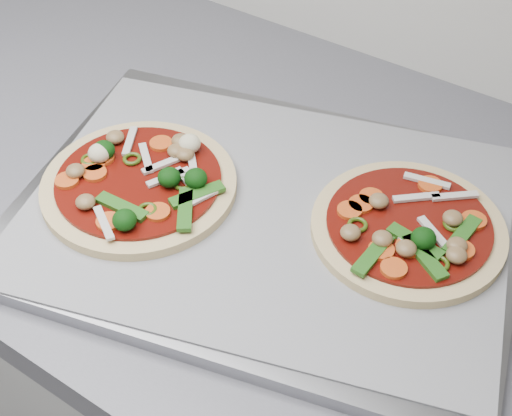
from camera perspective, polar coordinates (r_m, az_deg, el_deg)
The scene contains 5 objects.
countertop at distance 0.76m, azimuth 7.44°, elevation -2.48°, with size 3.60×0.60×0.04m, color slate.
baking_tray at distance 0.73m, azimuth 0.81°, elevation -0.69°, with size 0.50×0.37×0.02m, color gray.
parchment at distance 0.73m, azimuth 0.82°, elevation -0.17°, with size 0.48×0.35×0.00m, color gray.
pizza_left at distance 0.75m, azimuth -9.28°, elevation 2.11°, with size 0.29×0.29×0.03m.
pizza_right at distance 0.71m, azimuth 12.14°, elevation -1.60°, with size 0.20×0.20×0.03m.
Camera 1 is at (0.21, 0.82, 1.43)m, focal length 50.00 mm.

